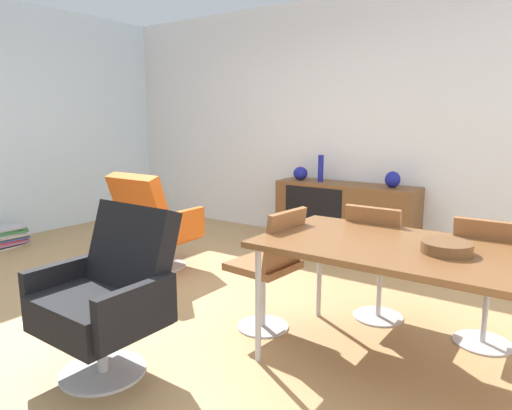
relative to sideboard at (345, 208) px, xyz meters
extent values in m
plane|color=tan|center=(-0.34, -2.30, -0.44)|extent=(8.32, 8.32, 0.00)
cube|color=white|center=(-0.34, 0.30, 0.96)|extent=(6.80, 0.12, 2.80)
cube|color=brown|center=(0.00, 0.00, 0.00)|extent=(1.60, 0.44, 0.56)
cube|color=black|center=(-0.30, -0.22, 0.00)|extent=(0.70, 0.01, 0.48)
cylinder|color=brown|center=(-0.74, -0.17, -0.36)|extent=(0.03, 0.03, 0.16)
cylinder|color=brown|center=(0.74, -0.17, -0.36)|extent=(0.03, 0.03, 0.16)
cylinder|color=brown|center=(-0.74, 0.17, -0.36)|extent=(0.03, 0.03, 0.16)
cylinder|color=brown|center=(0.74, 0.17, -0.36)|extent=(0.03, 0.03, 0.16)
ellipsoid|color=navy|center=(0.52, 0.00, 0.37)|extent=(0.16, 0.16, 0.17)
ellipsoid|color=navy|center=(-0.59, 0.00, 0.36)|extent=(0.17, 0.17, 0.16)
cylinder|color=navy|center=(-0.32, 0.00, 0.43)|extent=(0.06, 0.06, 0.31)
cube|color=brown|center=(1.37, -2.26, 0.28)|extent=(1.60, 0.90, 0.04)
cylinder|color=#B7B7BC|center=(0.65, -2.65, -0.09)|extent=(0.04, 0.04, 0.70)
cylinder|color=#B7B7BC|center=(0.65, -1.87, -0.09)|extent=(0.04, 0.04, 0.70)
cylinder|color=brown|center=(1.59, -2.28, 0.33)|extent=(0.26, 0.26, 0.06)
cube|color=brown|center=(0.42, -2.26, 0.01)|extent=(0.43, 0.43, 0.05)
cube|color=brown|center=(0.60, -2.28, 0.23)|extent=(0.12, 0.39, 0.38)
cylinder|color=#B7B7BC|center=(0.42, -2.26, -0.23)|extent=(0.04, 0.04, 0.42)
cylinder|color=#B7B7BC|center=(0.42, -2.26, -0.43)|extent=(0.36, 0.36, 0.01)
cube|color=brown|center=(1.72, -1.64, 0.01)|extent=(0.40, 0.40, 0.05)
cube|color=brown|center=(1.72, -1.82, 0.23)|extent=(0.38, 0.09, 0.38)
cylinder|color=#B7B7BC|center=(1.72, -1.64, -0.23)|extent=(0.04, 0.04, 0.42)
cylinder|color=#B7B7BC|center=(1.72, -1.64, -0.43)|extent=(0.36, 0.36, 0.01)
cube|color=brown|center=(1.02, -1.64, 0.01)|extent=(0.40, 0.40, 0.05)
cube|color=brown|center=(1.02, -1.82, 0.23)|extent=(0.38, 0.09, 0.38)
cylinder|color=#B7B7BC|center=(1.02, -1.64, -0.23)|extent=(0.04, 0.04, 0.42)
cylinder|color=#B7B7BC|center=(1.02, -1.64, -0.43)|extent=(0.36, 0.36, 0.01)
cube|color=#D85919|center=(-1.16, -1.73, -0.06)|extent=(0.60, 0.56, 0.20)
cube|color=#D85919|center=(-1.16, -1.97, 0.25)|extent=(0.60, 0.27, 0.51)
cube|color=#D85919|center=(-0.83, -1.74, 0.02)|extent=(0.06, 0.50, 0.28)
cube|color=#D85919|center=(-1.49, -1.73, 0.02)|extent=(0.06, 0.50, 0.28)
cylinder|color=#B7B7BC|center=(-1.16, -1.73, -0.30)|extent=(0.06, 0.06, 0.28)
cylinder|color=#B7B7BC|center=(-1.16, -1.73, -0.43)|extent=(0.48, 0.48, 0.02)
cube|color=black|center=(0.00, -3.28, -0.06)|extent=(0.61, 0.57, 0.20)
cube|color=black|center=(0.01, -3.04, 0.25)|extent=(0.60, 0.28, 0.51)
cube|color=black|center=(-0.33, -3.27, 0.02)|extent=(0.07, 0.50, 0.28)
cube|color=black|center=(0.33, -3.29, 0.02)|extent=(0.07, 0.50, 0.28)
cylinder|color=#B7B7BC|center=(0.00, -3.28, -0.30)|extent=(0.06, 0.06, 0.28)
cylinder|color=#B7B7BC|center=(0.00, -3.28, -0.43)|extent=(0.48, 0.48, 0.02)
cylinder|color=white|center=(-1.77, -1.57, 0.07)|extent=(0.44, 0.44, 0.02)
cylinder|color=white|center=(-1.77, -1.57, -0.19)|extent=(0.05, 0.05, 0.50)
cone|color=white|center=(-1.77, -1.57, -0.43)|extent=(0.32, 0.32, 0.02)
cylinder|color=#262628|center=(-1.77, -1.57, 0.11)|extent=(0.20, 0.20, 0.05)
sphere|color=orange|center=(-1.73, -1.57, 0.15)|extent=(0.07, 0.07, 0.07)
sphere|color=orange|center=(-1.78, -1.54, 0.15)|extent=(0.07, 0.07, 0.07)
sphere|color=orange|center=(-1.78, -1.61, 0.15)|extent=(0.07, 0.07, 0.07)
cube|color=silver|center=(-3.14, -2.22, -0.43)|extent=(0.32, 0.39, 0.01)
cube|color=#262626|center=(-3.15, -2.23, -0.42)|extent=(0.31, 0.37, 0.02)
cube|color=#99668C|center=(-3.13, -2.22, -0.39)|extent=(0.27, 0.37, 0.03)
cube|color=red|center=(-3.14, -2.23, -0.37)|extent=(0.28, 0.36, 0.02)
cube|color=#334C8C|center=(-3.14, -2.21, -0.35)|extent=(0.31, 0.37, 0.02)
cube|color=gold|center=(-3.15, -2.24, -0.33)|extent=(0.27, 0.35, 0.01)
cube|color=silver|center=(-3.14, -2.23, -0.32)|extent=(0.29, 0.34, 0.01)
cube|color=#B2B2B7|center=(-3.14, -2.24, -0.30)|extent=(0.31, 0.36, 0.03)
cube|color=#3F7F4C|center=(-3.13, -2.22, -0.27)|extent=(0.29, 0.37, 0.02)
cube|color=#3F7F4C|center=(-3.15, -2.23, -0.25)|extent=(0.30, 0.36, 0.02)
cube|color=#B2B2B7|center=(-3.13, -2.24, -0.22)|extent=(0.29, 0.34, 0.03)
camera|label=1|loc=(2.10, -4.75, 0.99)|focal=32.26mm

